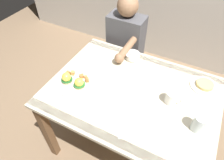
{
  "coord_description": "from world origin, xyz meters",
  "views": [
    {
      "loc": [
        0.31,
        -0.91,
        1.82
      ],
      "look_at": [
        -0.16,
        0.0,
        0.78
      ],
      "focal_mm": 32.08,
      "sensor_mm": 36.0,
      "label": 1
    }
  ],
  "objects_px": {
    "coffee_mug": "(172,97)",
    "diner_person": "(125,46)",
    "dining_table": "(131,101)",
    "side_plate": "(204,85)",
    "eggs_benedict_plate": "(74,82)",
    "fork": "(115,126)",
    "water_glass_near": "(199,124)",
    "fruit_bowl": "(132,56)"
  },
  "relations": [
    {
      "from": "coffee_mug",
      "to": "diner_person",
      "type": "height_order",
      "value": "diner_person"
    },
    {
      "from": "dining_table",
      "to": "side_plate",
      "type": "distance_m",
      "value": 0.55
    },
    {
      "from": "eggs_benedict_plate",
      "to": "coffee_mug",
      "type": "relative_size",
      "value": 2.43
    },
    {
      "from": "dining_table",
      "to": "fork",
      "type": "relative_size",
      "value": 9.48
    },
    {
      "from": "eggs_benedict_plate",
      "to": "water_glass_near",
      "type": "bearing_deg",
      "value": 2.15
    },
    {
      "from": "dining_table",
      "to": "eggs_benedict_plate",
      "type": "distance_m",
      "value": 0.45
    },
    {
      "from": "fruit_bowl",
      "to": "fork",
      "type": "height_order",
      "value": "fruit_bowl"
    },
    {
      "from": "coffee_mug",
      "to": "water_glass_near",
      "type": "height_order",
      "value": "water_glass_near"
    },
    {
      "from": "water_glass_near",
      "to": "coffee_mug",
      "type": "bearing_deg",
      "value": 146.67
    },
    {
      "from": "fruit_bowl",
      "to": "eggs_benedict_plate",
      "type": "bearing_deg",
      "value": -118.83
    },
    {
      "from": "side_plate",
      "to": "diner_person",
      "type": "distance_m",
      "value": 0.85
    },
    {
      "from": "eggs_benedict_plate",
      "to": "water_glass_near",
      "type": "height_order",
      "value": "water_glass_near"
    },
    {
      "from": "fork",
      "to": "water_glass_near",
      "type": "bearing_deg",
      "value": 25.45
    },
    {
      "from": "eggs_benedict_plate",
      "to": "fork",
      "type": "height_order",
      "value": "eggs_benedict_plate"
    },
    {
      "from": "fork",
      "to": "coffee_mug",
      "type": "bearing_deg",
      "value": 54.17
    },
    {
      "from": "fruit_bowl",
      "to": "coffee_mug",
      "type": "height_order",
      "value": "coffee_mug"
    },
    {
      "from": "fruit_bowl",
      "to": "coffee_mug",
      "type": "bearing_deg",
      "value": -36.75
    },
    {
      "from": "fruit_bowl",
      "to": "diner_person",
      "type": "height_order",
      "value": "diner_person"
    },
    {
      "from": "coffee_mug",
      "to": "fork",
      "type": "distance_m",
      "value": 0.42
    },
    {
      "from": "water_glass_near",
      "to": "side_plate",
      "type": "relative_size",
      "value": 0.6
    },
    {
      "from": "eggs_benedict_plate",
      "to": "diner_person",
      "type": "relative_size",
      "value": 0.24
    },
    {
      "from": "coffee_mug",
      "to": "side_plate",
      "type": "bearing_deg",
      "value": 54.78
    },
    {
      "from": "water_glass_near",
      "to": "side_plate",
      "type": "xyz_separation_m",
      "value": [
        -0.02,
        0.39,
        -0.04
      ]
    },
    {
      "from": "diner_person",
      "to": "eggs_benedict_plate",
      "type": "bearing_deg",
      "value": -96.04
    },
    {
      "from": "side_plate",
      "to": "diner_person",
      "type": "xyz_separation_m",
      "value": [
        -0.78,
        0.32,
        -0.1
      ]
    },
    {
      "from": "fruit_bowl",
      "to": "water_glass_near",
      "type": "xyz_separation_m",
      "value": [
        0.62,
        -0.44,
        0.02
      ]
    },
    {
      "from": "water_glass_near",
      "to": "eggs_benedict_plate",
      "type": "bearing_deg",
      "value": -177.85
    },
    {
      "from": "fork",
      "to": "water_glass_near",
      "type": "xyz_separation_m",
      "value": [
        0.45,
        0.21,
        0.05
      ]
    },
    {
      "from": "diner_person",
      "to": "side_plate",
      "type": "bearing_deg",
      "value": -21.93
    },
    {
      "from": "coffee_mug",
      "to": "water_glass_near",
      "type": "relative_size",
      "value": 0.93
    },
    {
      "from": "dining_table",
      "to": "diner_person",
      "type": "xyz_separation_m",
      "value": [
        -0.33,
        0.6,
        0.02
      ]
    },
    {
      "from": "dining_table",
      "to": "water_glass_near",
      "type": "xyz_separation_m",
      "value": [
        0.47,
        -0.1,
        0.16
      ]
    },
    {
      "from": "eggs_benedict_plate",
      "to": "fork",
      "type": "xyz_separation_m",
      "value": [
        0.43,
        -0.18,
        -0.02
      ]
    },
    {
      "from": "water_glass_near",
      "to": "diner_person",
      "type": "bearing_deg",
      "value": 138.79
    },
    {
      "from": "dining_table",
      "to": "water_glass_near",
      "type": "relative_size",
      "value": 10.02
    },
    {
      "from": "fruit_bowl",
      "to": "coffee_mug",
      "type": "distance_m",
      "value": 0.52
    },
    {
      "from": "fork",
      "to": "dining_table",
      "type": "bearing_deg",
      "value": 93.94
    },
    {
      "from": "eggs_benedict_plate",
      "to": "water_glass_near",
      "type": "xyz_separation_m",
      "value": [
        0.88,
        0.03,
        0.03
      ]
    },
    {
      "from": "dining_table",
      "to": "coffee_mug",
      "type": "xyz_separation_m",
      "value": [
        0.27,
        0.03,
        0.16
      ]
    },
    {
      "from": "dining_table",
      "to": "eggs_benedict_plate",
      "type": "xyz_separation_m",
      "value": [
        -0.41,
        -0.13,
        0.13
      ]
    },
    {
      "from": "fruit_bowl",
      "to": "coffee_mug",
      "type": "relative_size",
      "value": 1.08
    },
    {
      "from": "eggs_benedict_plate",
      "to": "fork",
      "type": "distance_m",
      "value": 0.47
    }
  ]
}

